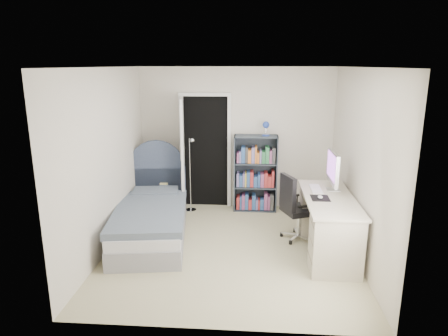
# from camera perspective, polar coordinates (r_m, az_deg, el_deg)

# --- Properties ---
(room_shell) EXTENTS (3.50, 3.70, 2.60)m
(room_shell) POSITION_cam_1_polar(r_m,az_deg,el_deg) (5.35, 0.91, 0.71)
(room_shell) COLOR tan
(room_shell) RESTS_ON ground
(door) EXTENTS (0.92, 0.82, 2.06)m
(door) POSITION_cam_1_polar(r_m,az_deg,el_deg) (6.95, -4.74, 2.08)
(door) COLOR black
(door) RESTS_ON ground
(bed) EXTENTS (1.26, 2.23, 1.30)m
(bed) POSITION_cam_1_polar(r_m,az_deg,el_deg) (6.16, -10.28, -6.99)
(bed) COLOR gray
(bed) RESTS_ON ground
(nightstand) EXTENTS (0.38, 0.38, 0.56)m
(nightstand) POSITION_cam_1_polar(r_m,az_deg,el_deg) (7.04, -8.13, -3.49)
(nightstand) COLOR #D5B083
(nightstand) RESTS_ON ground
(floor_lamp) EXTENTS (0.19, 0.19, 1.32)m
(floor_lamp) POSITION_cam_1_polar(r_m,az_deg,el_deg) (7.02, -4.70, -1.97)
(floor_lamp) COLOR silver
(floor_lamp) RESTS_ON ground
(bookcase) EXTENTS (0.75, 0.32, 1.60)m
(bookcase) POSITION_cam_1_polar(r_m,az_deg,el_deg) (7.06, 4.56, -1.17)
(bookcase) COLOR #39434E
(bookcase) RESTS_ON ground
(desk) EXTENTS (0.66, 1.65, 1.35)m
(desk) POSITION_cam_1_polar(r_m,az_deg,el_deg) (5.70, 14.59, -7.47)
(desk) COLOR beige
(desk) RESTS_ON ground
(office_chair) EXTENTS (0.58, 0.58, 1.00)m
(office_chair) POSITION_cam_1_polar(r_m,az_deg,el_deg) (5.95, 10.05, -5.17)
(office_chair) COLOR silver
(office_chair) RESTS_ON ground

